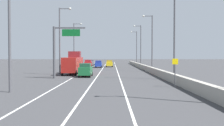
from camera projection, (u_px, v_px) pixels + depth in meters
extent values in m
plane|color=#38383A|center=(110.00, 68.00, 71.78)|extent=(320.00, 320.00, 0.00)
cube|color=silver|center=(87.00, 69.00, 62.77)|extent=(0.16, 130.00, 0.00)
cube|color=silver|center=(101.00, 69.00, 62.78)|extent=(0.16, 130.00, 0.00)
cube|color=silver|center=(116.00, 69.00, 62.79)|extent=(0.16, 130.00, 0.00)
cube|color=#9E998E|center=(152.00, 71.00, 47.81)|extent=(0.60, 120.00, 1.10)
cylinder|color=#47474C|center=(53.00, 53.00, 37.67)|extent=(0.36, 0.36, 7.50)
cube|color=#47474C|center=(69.00, 28.00, 37.57)|extent=(4.50, 0.20, 0.20)
cube|color=#0C5923|center=(70.00, 33.00, 37.47)|extent=(2.60, 0.10, 1.00)
cylinder|color=#4C4C51|center=(174.00, 76.00, 27.31)|extent=(0.10, 0.10, 2.40)
cube|color=yellow|center=(174.00, 62.00, 27.23)|extent=(0.60, 0.04, 0.60)
cylinder|color=#4C4C51|center=(173.00, 38.00, 35.50)|extent=(0.24, 0.24, 11.53)
cylinder|color=#4C4C51|center=(151.00, 44.00, 53.54)|extent=(0.24, 0.24, 11.53)
cube|color=#4C4C51|center=(147.00, 16.00, 53.37)|extent=(1.80, 0.12, 0.12)
sphere|color=beige|center=(142.00, 16.00, 53.37)|extent=(0.44, 0.44, 0.44)
cylinder|color=#4C4C51|center=(140.00, 47.00, 71.59)|extent=(0.24, 0.24, 11.53)
cube|color=#4C4C51|center=(137.00, 26.00, 71.42)|extent=(1.80, 0.12, 0.12)
sphere|color=beige|center=(133.00, 26.00, 71.42)|extent=(0.44, 0.44, 0.44)
cylinder|color=#4C4C51|center=(136.00, 48.00, 89.64)|extent=(0.24, 0.24, 11.53)
cube|color=#4C4C51|center=(133.00, 32.00, 89.47)|extent=(1.80, 0.12, 0.12)
sphere|color=beige|center=(130.00, 32.00, 89.47)|extent=(0.44, 0.44, 0.44)
cylinder|color=#4C4C51|center=(8.00, 28.00, 23.38)|extent=(0.24, 0.24, 11.53)
cylinder|color=#4C4C51|center=(59.00, 41.00, 45.04)|extent=(0.24, 0.24, 11.53)
cube|color=#4C4C51|center=(64.00, 9.00, 44.88)|extent=(1.80, 0.12, 0.12)
sphere|color=beige|center=(69.00, 9.00, 44.88)|extent=(0.44, 0.44, 0.44)
cylinder|color=#4C4C51|center=(73.00, 46.00, 66.69)|extent=(0.24, 0.24, 11.53)
cube|color=#4C4C51|center=(76.00, 24.00, 66.53)|extent=(1.80, 0.12, 0.12)
sphere|color=beige|center=(80.00, 24.00, 66.53)|extent=(0.44, 0.44, 0.44)
cube|color=gold|center=(108.00, 64.00, 75.79)|extent=(1.93, 4.13, 1.05)
cube|color=olive|center=(108.00, 61.00, 75.35)|extent=(1.65, 1.88, 0.60)
cylinder|color=black|center=(106.00, 66.00, 77.36)|extent=(0.24, 0.69, 0.68)
cylinder|color=black|center=(111.00, 65.00, 77.42)|extent=(0.24, 0.69, 0.68)
cylinder|color=black|center=(106.00, 66.00, 74.19)|extent=(0.24, 0.69, 0.68)
cylinder|color=black|center=(111.00, 66.00, 74.24)|extent=(0.24, 0.69, 0.68)
cube|color=#1E389E|center=(98.00, 64.00, 72.24)|extent=(1.77, 4.69, 1.01)
cube|color=navy|center=(98.00, 62.00, 71.74)|extent=(1.56, 2.11, 0.60)
cylinder|color=black|center=(95.00, 66.00, 74.14)|extent=(0.22, 0.68, 0.68)
cylinder|color=black|center=(101.00, 66.00, 74.14)|extent=(0.22, 0.68, 0.68)
cylinder|color=black|center=(94.00, 67.00, 70.36)|extent=(0.22, 0.68, 0.68)
cylinder|color=black|center=(100.00, 67.00, 70.36)|extent=(0.22, 0.68, 0.68)
cube|color=white|center=(78.00, 67.00, 55.65)|extent=(2.02, 4.35, 1.17)
cube|color=#96969E|center=(77.00, 63.00, 55.20)|extent=(1.71, 1.99, 0.60)
cylinder|color=black|center=(75.00, 69.00, 57.39)|extent=(0.24, 0.69, 0.68)
cylinder|color=black|center=(83.00, 69.00, 57.33)|extent=(0.24, 0.69, 0.68)
cylinder|color=black|center=(72.00, 70.00, 54.01)|extent=(0.24, 0.69, 0.68)
cylinder|color=black|center=(80.00, 70.00, 53.95)|extent=(0.24, 0.69, 0.68)
cube|color=slate|center=(91.00, 63.00, 85.98)|extent=(1.91, 4.75, 1.01)
cube|color=#4D505A|center=(90.00, 61.00, 85.49)|extent=(1.64, 2.16, 0.60)
cylinder|color=black|center=(89.00, 64.00, 87.92)|extent=(0.23, 0.68, 0.68)
cylinder|color=black|center=(94.00, 64.00, 87.89)|extent=(0.23, 0.68, 0.68)
cylinder|color=black|center=(87.00, 65.00, 84.10)|extent=(0.23, 0.68, 0.68)
cylinder|color=black|center=(93.00, 65.00, 84.08)|extent=(0.23, 0.68, 0.68)
cube|color=#196033|center=(85.00, 71.00, 40.77)|extent=(1.86, 4.56, 1.19)
cube|color=#1C4633|center=(84.00, 65.00, 40.29)|extent=(1.61, 2.06, 0.60)
cylinder|color=black|center=(81.00, 74.00, 42.61)|extent=(0.23, 0.68, 0.68)
cylinder|color=black|center=(91.00, 74.00, 42.60)|extent=(0.23, 0.68, 0.68)
cylinder|color=black|center=(78.00, 75.00, 38.98)|extent=(0.23, 0.68, 0.68)
cylinder|color=black|center=(89.00, 75.00, 38.96)|extent=(0.23, 0.68, 0.68)
cube|color=red|center=(87.00, 64.00, 72.97)|extent=(1.93, 4.20, 1.18)
cube|color=maroon|center=(87.00, 61.00, 72.53)|extent=(1.68, 1.90, 0.60)
cylinder|color=black|center=(85.00, 66.00, 74.61)|extent=(0.23, 0.68, 0.68)
cylinder|color=black|center=(91.00, 66.00, 74.64)|extent=(0.23, 0.68, 0.68)
cylinder|color=black|center=(84.00, 66.00, 71.34)|extent=(0.23, 0.68, 0.68)
cylinder|color=black|center=(90.00, 66.00, 71.37)|extent=(0.23, 0.68, 0.68)
cube|color=#A51E19|center=(72.00, 64.00, 46.34)|extent=(2.45, 9.67, 2.48)
cube|color=maroon|center=(74.00, 54.00, 48.41)|extent=(2.12, 2.14, 1.10)
cylinder|color=black|center=(70.00, 70.00, 50.50)|extent=(0.23, 1.00, 1.00)
cylinder|color=black|center=(81.00, 70.00, 50.50)|extent=(0.23, 1.00, 1.00)
cylinder|color=black|center=(61.00, 73.00, 42.25)|extent=(0.23, 1.00, 1.00)
cylinder|color=black|center=(75.00, 73.00, 42.24)|extent=(0.23, 1.00, 1.00)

